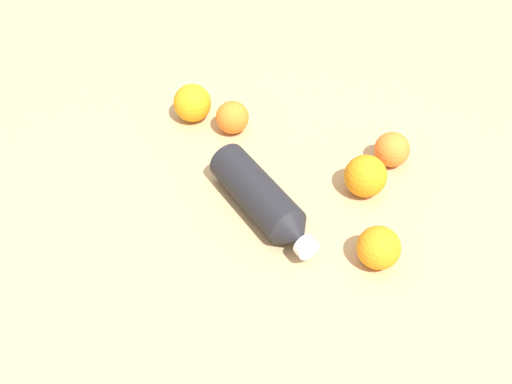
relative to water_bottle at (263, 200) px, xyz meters
name	(u,v)px	position (x,y,z in m)	size (l,w,h in m)	color
ground_plane	(223,203)	(-0.05, 0.07, -0.04)	(2.40, 2.40, 0.00)	tan
water_bottle	(263,200)	(0.00, 0.00, 0.00)	(0.08, 0.27, 0.08)	black
orange_0	(192,103)	(0.03, 0.32, 0.00)	(0.08, 0.08, 0.08)	orange
orange_1	(232,117)	(0.08, 0.24, 0.00)	(0.07, 0.07, 0.07)	orange
orange_2	(379,248)	(0.10, -0.20, 0.00)	(0.07, 0.07, 0.07)	orange
orange_3	(365,176)	(0.19, -0.06, 0.00)	(0.08, 0.08, 0.08)	orange
orange_4	(392,149)	(0.29, -0.02, 0.00)	(0.07, 0.07, 0.07)	orange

